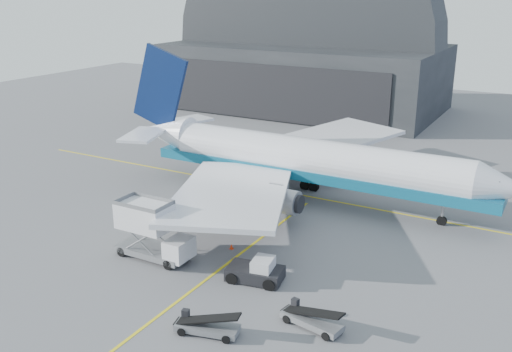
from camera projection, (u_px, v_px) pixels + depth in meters
The scene contains 9 objects.
ground at pixel (216, 272), 46.80m from camera, with size 200.00×200.00×0.00m, color #565659.
taxi_lines at pixel (285, 220), 57.28m from camera, with size 80.00×42.12×0.02m.
hangar at pixel (305, 57), 107.73m from camera, with size 50.00×28.30×28.00m.
airliner at pixel (299, 159), 61.91m from camera, with size 45.67×44.29×16.03m.
catering_truck at pixel (151, 231), 48.65m from camera, with size 7.02×2.75×4.83m.
pushback_tug at pixel (257, 272), 45.27m from camera, with size 4.76×3.27×2.04m.
belt_loader_a at pixel (207, 326), 38.39m from camera, with size 4.72×2.46×1.76m.
belt_loader_b at pixel (311, 319), 39.18m from camera, with size 4.82×2.31×1.80m.
traffic_cone at pixel (231, 247), 50.88m from camera, with size 0.34×0.34×0.49m.
Camera 1 is at (23.36, -34.93, 22.30)m, focal length 40.00 mm.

